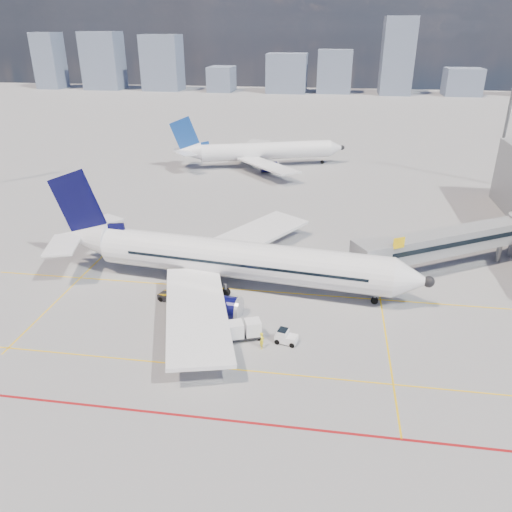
{
  "coord_description": "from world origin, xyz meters",
  "views": [
    {
      "loc": [
        7.79,
        -39.71,
        26.47
      ],
      "look_at": [
        0.52,
        8.45,
        4.0
      ],
      "focal_mm": 35.0,
      "sensor_mm": 36.0,
      "label": 1
    }
  ],
  "objects": [
    {
      "name": "cargo_dolly",
      "position": [
        0.88,
        -1.3,
        0.99
      ],
      "size": [
        3.6,
        2.55,
        1.81
      ],
      "rotation": [
        0.0,
        0.0,
        0.37
      ],
      "color": "black",
      "rests_on": "ground"
    },
    {
      "name": "ground",
      "position": [
        0.0,
        0.0,
        0.0
      ],
      "size": [
        420.0,
        420.0,
        0.0
      ],
      "primitive_type": "plane",
      "color": "gray",
      "rests_on": "ground"
    },
    {
      "name": "ramp_worker",
      "position": [
        2.73,
        -2.57,
        0.82
      ],
      "size": [
        0.41,
        0.61,
        1.64
      ],
      "primitive_type": "imported",
      "rotation": [
        0.0,
        0.0,
        1.54
      ],
      "color": "yellow",
      "rests_on": "ground"
    },
    {
      "name": "floodlight_mast_ne",
      "position": [
        38.0,
        55.0,
        13.59
      ],
      "size": [
        3.2,
        0.61,
        25.45
      ],
      "color": "slate",
      "rests_on": "ground"
    },
    {
      "name": "main_aircraft",
      "position": [
        -2.91,
        8.94,
        3.22
      ],
      "size": [
        43.0,
        37.39,
        12.59
      ],
      "rotation": [
        0.0,
        0.0,
        -0.12
      ],
      "color": "white",
      "rests_on": "ground"
    },
    {
      "name": "apron_markings",
      "position": [
        -0.58,
        -3.91,
        0.01
      ],
      "size": [
        90.0,
        35.12,
        0.01
      ],
      "color": "yellow",
      "rests_on": "ground"
    },
    {
      "name": "belt_loader",
      "position": [
        -7.34,
        4.18,
        0.57
      ],
      "size": [
        5.37,
        3.02,
        2.19
      ],
      "rotation": [
        0.0,
        0.0,
        -0.37
      ],
      "color": "black",
      "rests_on": "ground"
    },
    {
      "name": "distant_skyline",
      "position": [
        -11.29,
        190.0,
        11.33
      ],
      "size": [
        249.9,
        15.15,
        30.38
      ],
      "color": "slate",
      "rests_on": "ground"
    },
    {
      "name": "second_aircraft",
      "position": [
        -6.77,
        60.82,
        3.23
      ],
      "size": [
        34.99,
        29.8,
        10.69
      ],
      "rotation": [
        0.0,
        0.0,
        0.33
      ],
      "color": "white",
      "rests_on": "ground"
    },
    {
      "name": "baggage_tug",
      "position": [
        4.72,
        -1.43,
        0.65
      ],
      "size": [
        2.17,
        1.6,
        1.37
      ],
      "rotation": [
        0.0,
        0.0,
        -0.23
      ],
      "color": "white",
      "rests_on": "ground"
    },
    {
      "name": "jet_bridge",
      "position": [
        23.51,
        16.91,
        3.74
      ],
      "size": [
        23.55,
        15.78,
        6.3
      ],
      "color": "gray",
      "rests_on": "ground"
    }
  ]
}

